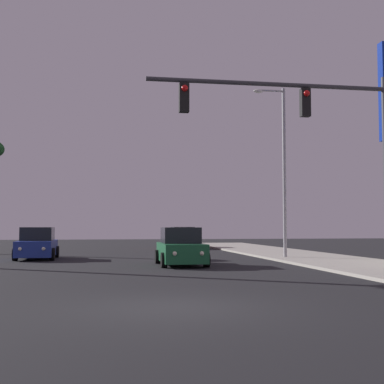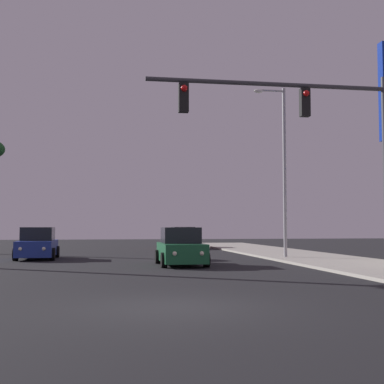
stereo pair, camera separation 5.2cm
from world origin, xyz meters
The scene contains 7 objects.
ground_plane centered at (0.00, 0.00, 0.00)m, with size 120.00×120.00×0.00m, color black.
sidewalk_right centered at (9.50, 10.00, 0.06)m, with size 5.00×60.00×0.12m.
car_green centered at (1.95, 12.18, 0.76)m, with size 2.04×4.32×1.68m.
car_red centered at (4.67, 30.02, 0.76)m, with size 2.04×4.31×1.68m.
car_blue centered at (-4.91, 17.85, 0.76)m, with size 2.04×4.31×1.68m.
traffic_light_mast centered at (5.30, 4.57, 4.76)m, with size 7.93×0.36×6.50m.
street_lamp centered at (7.87, 15.63, 5.12)m, with size 1.74×0.24×9.00m.
Camera 1 is at (-1.46, -11.44, 1.73)m, focal length 50.00 mm.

